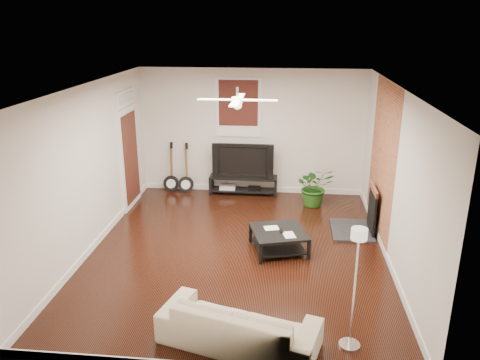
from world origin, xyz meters
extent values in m
cube|color=black|center=(0.00, 0.00, 0.00)|extent=(5.00, 6.00, 0.01)
cube|color=white|center=(0.00, 0.00, 2.80)|extent=(5.00, 6.00, 0.01)
cube|color=silver|center=(0.00, 3.00, 1.40)|extent=(5.00, 0.01, 2.80)
cube|color=silver|center=(0.00, -3.00, 1.40)|extent=(5.00, 0.01, 2.80)
cube|color=silver|center=(-2.50, 0.00, 1.40)|extent=(0.01, 6.00, 2.80)
cube|color=silver|center=(2.50, 0.00, 1.40)|extent=(0.01, 6.00, 2.80)
cube|color=#9D5632|center=(2.49, 1.00, 1.40)|extent=(0.02, 2.20, 2.80)
cube|color=black|center=(2.20, 1.00, 0.46)|extent=(0.80, 1.10, 0.92)
cube|color=black|center=(-0.30, 2.97, 1.95)|extent=(1.00, 0.06, 1.30)
cube|color=white|center=(-2.46, 1.90, 1.25)|extent=(0.08, 1.00, 2.50)
cube|color=black|center=(-0.17, 2.78, 0.21)|extent=(1.52, 0.41, 0.43)
imported|color=black|center=(-0.17, 2.80, 0.82)|extent=(1.36, 0.18, 0.78)
cube|color=black|center=(0.70, 0.08, 0.18)|extent=(1.08, 1.08, 0.37)
imported|color=tan|center=(0.28, -2.47, 0.28)|extent=(2.07, 1.25, 0.56)
imported|color=#235719|center=(1.40, 2.24, 0.43)|extent=(0.88, 0.80, 0.87)
camera|label=1|loc=(0.79, -7.30, 3.78)|focal=35.42mm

